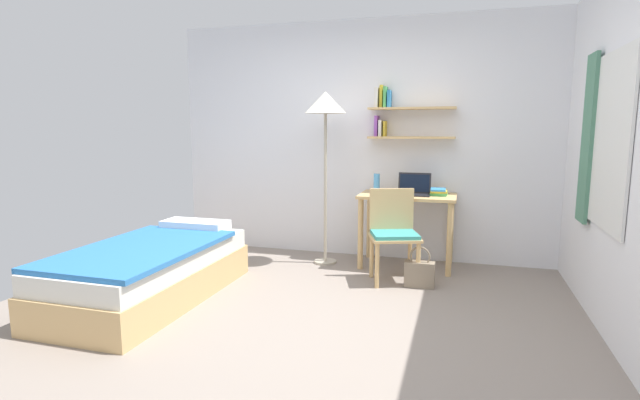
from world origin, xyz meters
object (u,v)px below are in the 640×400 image
(desk, at_px, (407,209))
(laptop, at_px, (414,189))
(desk_chair, at_px, (393,230))
(water_bottle, at_px, (377,183))
(book_stack, at_px, (439,192))
(handbag, at_px, (419,273))
(standing_lamp, at_px, (325,111))
(bed, at_px, (151,271))

(desk, bearing_deg, laptop, 3.38)
(desk_chair, height_order, water_bottle, water_bottle)
(water_bottle, xyz_separation_m, book_stack, (0.64, -0.01, -0.07))
(book_stack, xyz_separation_m, handbag, (-0.11, -0.67, -0.67))
(water_bottle, bearing_deg, laptop, -5.66)
(standing_lamp, relative_size, handbag, 4.77)
(book_stack, bearing_deg, water_bottle, 179.16)
(bed, distance_m, desk, 2.55)
(desk_chair, bearing_deg, handbag, -26.47)
(standing_lamp, bearing_deg, desk, 8.51)
(desk_chair, bearing_deg, desk, 82.47)
(desk_chair, relative_size, water_bottle, 4.26)
(laptop, distance_m, book_stack, 0.25)
(water_bottle, height_order, handbag, water_bottle)
(standing_lamp, bearing_deg, handbag, -26.29)
(desk, bearing_deg, book_stack, 6.15)
(desk, bearing_deg, standing_lamp, -171.49)
(standing_lamp, xyz_separation_m, book_stack, (1.16, 0.16, -0.82))
(bed, distance_m, standing_lamp, 2.30)
(water_bottle, xyz_separation_m, handbag, (0.53, -0.68, -0.73))
(desk_chair, height_order, book_stack, desk_chair)
(water_bottle, bearing_deg, bed, -134.88)
(bed, height_order, water_bottle, water_bottle)
(desk, bearing_deg, handbag, -73.03)
(standing_lamp, distance_m, laptop, 1.21)
(bed, bearing_deg, handbag, 23.84)
(bed, height_order, desk_chair, desk_chair)
(standing_lamp, distance_m, book_stack, 1.42)
(bed, distance_m, book_stack, 2.85)
(water_bottle, height_order, book_stack, water_bottle)
(desk, bearing_deg, desk_chair, -97.53)
(standing_lamp, bearing_deg, desk_chair, -26.23)
(laptop, relative_size, book_stack, 1.54)
(desk, height_order, water_bottle, water_bottle)
(desk_chair, height_order, handbag, desk_chair)
(standing_lamp, xyz_separation_m, water_bottle, (0.52, 0.17, -0.75))
(desk_chair, bearing_deg, laptop, 75.80)
(desk, xyz_separation_m, laptop, (0.06, 0.00, 0.21))
(desk_chair, xyz_separation_m, book_stack, (0.38, 0.54, 0.31))
(bed, distance_m, water_bottle, 2.39)
(book_stack, bearing_deg, laptop, -173.15)
(bed, xyz_separation_m, desk_chair, (1.89, 1.08, 0.24))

